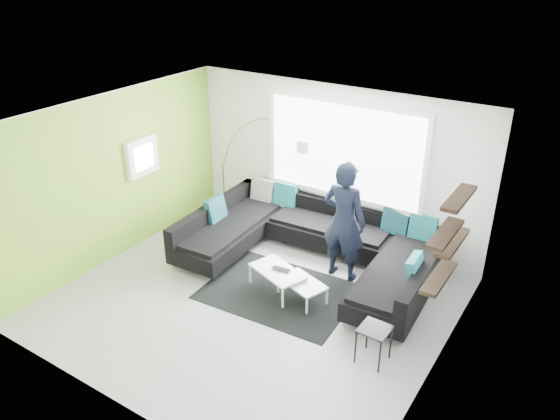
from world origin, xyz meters
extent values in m
plane|color=gray|center=(0.00, 0.00, 0.00)|extent=(5.50, 5.50, 0.00)
cube|color=silver|center=(0.00, 2.50, 1.40)|extent=(5.50, 0.04, 2.80)
cube|color=silver|center=(0.00, -2.50, 1.40)|extent=(5.50, 0.04, 2.80)
cube|color=silver|center=(-2.75, 0.00, 1.40)|extent=(0.04, 5.00, 2.80)
cube|color=silver|center=(2.75, 0.00, 1.40)|extent=(0.04, 5.00, 2.80)
cube|color=white|center=(0.00, 0.00, 2.80)|extent=(5.50, 5.00, 0.04)
cube|color=#7FB72D|center=(-2.74, 0.00, 1.40)|extent=(0.01, 5.00, 2.80)
cube|color=white|center=(0.20, 2.46, 1.70)|extent=(2.96, 0.06, 1.68)
cube|color=white|center=(-2.68, 0.60, 1.60)|extent=(0.12, 0.66, 0.66)
cube|color=black|center=(2.64, 0.40, 1.70)|extent=(0.20, 1.24, 0.95)
cube|color=black|center=(0.24, 1.31, 0.21)|extent=(4.16, 2.71, 0.42)
cube|color=black|center=(0.24, 1.31, 0.58)|extent=(4.16, 2.71, 0.32)
cube|color=#0C4C51|center=(0.24, 1.31, 0.65)|extent=(3.62, 0.41, 0.45)
cube|color=black|center=(0.21, 0.43, 0.01)|extent=(2.35, 1.77, 0.01)
cube|color=silver|center=(0.37, 0.46, 0.18)|extent=(1.28, 1.00, 0.37)
cube|color=black|center=(2.05, -0.21, 0.25)|extent=(0.38, 0.38, 0.51)
imported|color=black|center=(0.79, 1.39, 0.99)|extent=(0.72, 0.48, 1.97)
imported|color=black|center=(0.20, 0.45, 0.38)|extent=(0.32, 0.24, 0.02)
camera|label=1|loc=(4.03, -5.48, 4.85)|focal=35.00mm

